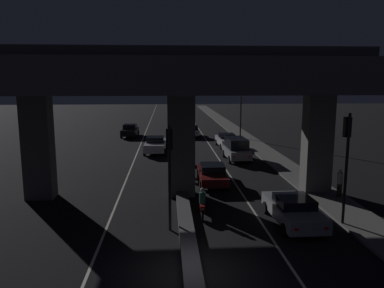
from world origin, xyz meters
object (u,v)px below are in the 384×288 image
at_px(traffic_light_left_of_median, 169,159).
at_px(motorcycle_red_filtering_near, 202,204).
at_px(street_lamp, 239,95).
at_px(car_white_lead_oncoming, 155,145).
at_px(car_white_fourth, 227,140).
at_px(car_black_second_oncoming, 130,131).
at_px(car_silver_third, 236,148).
at_px(car_silver_lead, 293,210).
at_px(pedestrian_on_sidewalk, 340,183).
at_px(car_white_fifth, 191,131).
at_px(motorcycle_black_filtering_far, 187,157).
at_px(motorcycle_white_filtering_mid, 192,171).
at_px(car_dark_red_second, 212,173).
at_px(traffic_light_right_of_median, 347,150).

height_order(traffic_light_left_of_median, motorcycle_red_filtering_near, traffic_light_left_of_median).
height_order(street_lamp, car_white_lead_oncoming, street_lamp).
bearing_deg(car_white_fourth, car_black_second_oncoming, 50.91).
distance_m(street_lamp, car_silver_third, 12.92).
distance_m(car_silver_third, car_white_fourth, 6.58).
relative_size(car_silver_lead, pedestrian_on_sidewalk, 2.84).
bearing_deg(car_silver_lead, motorcycle_red_filtering_near, 72.87).
bearing_deg(car_white_lead_oncoming, car_white_fourth, 112.42).
relative_size(car_white_fifth, motorcycle_black_filtering_far, 2.32).
bearing_deg(pedestrian_on_sidewalk, car_white_fourth, 102.35).
xyz_separation_m(car_white_lead_oncoming, pedestrian_on_sidewalk, (11.39, -15.31, 0.17)).
relative_size(motorcycle_red_filtering_near, motorcycle_white_filtering_mid, 1.03).
xyz_separation_m(car_silver_third, motorcycle_red_filtering_near, (-4.34, -13.81, -0.39)).
bearing_deg(car_dark_red_second, motorcycle_white_filtering_mid, 57.54).
bearing_deg(car_dark_red_second, street_lamp, -14.48).
distance_m(traffic_light_right_of_median, car_dark_red_second, 10.06).
xyz_separation_m(traffic_light_right_of_median, motorcycle_black_filtering_far, (-6.84, 13.93, -3.13)).
bearing_deg(car_silver_third, motorcycle_red_filtering_near, 160.55).
xyz_separation_m(traffic_light_left_of_median, motorcycle_white_filtering_mid, (1.62, 8.82, -2.77)).
height_order(car_silver_third, motorcycle_white_filtering_mid, car_silver_third).
bearing_deg(car_white_fourth, car_dark_red_second, 164.90).
distance_m(traffic_light_left_of_median, car_white_lead_oncoming, 19.55).
bearing_deg(car_dark_red_second, car_silver_third, -20.89).
bearing_deg(traffic_light_left_of_median, traffic_light_right_of_median, -0.03).
height_order(car_dark_red_second, motorcycle_white_filtering_mid, motorcycle_white_filtering_mid).
height_order(traffic_light_right_of_median, car_white_fourth, traffic_light_right_of_median).
bearing_deg(motorcycle_white_filtering_mid, traffic_light_right_of_median, -139.28).
distance_m(traffic_light_right_of_median, motorcycle_red_filtering_near, 7.55).
bearing_deg(car_white_fourth, motorcycle_black_filtering_far, 147.85).
relative_size(street_lamp, car_white_lead_oncoming, 1.95).
xyz_separation_m(street_lamp, motorcycle_black_filtering_far, (-6.91, -13.47, -4.64)).
relative_size(car_white_lead_oncoming, car_black_second_oncoming, 1.05).
distance_m(traffic_light_left_of_median, car_silver_lead, 6.63).
bearing_deg(motorcycle_black_filtering_far, car_white_fourth, -33.28).
bearing_deg(traffic_light_right_of_median, car_black_second_oncoming, 113.53).
relative_size(traffic_light_left_of_median, car_dark_red_second, 1.05).
xyz_separation_m(car_dark_red_second, car_white_lead_oncoming, (-4.22, 11.42, 0.11)).
bearing_deg(car_black_second_oncoming, street_lamp, 80.53).
bearing_deg(car_black_second_oncoming, motorcycle_white_filtering_mid, 19.25).
height_order(car_silver_third, car_white_fifth, car_silver_third).
distance_m(car_silver_lead, car_silver_third, 15.10).
bearing_deg(motorcycle_white_filtering_mid, car_silver_third, -30.56).
distance_m(car_silver_lead, car_white_lead_oncoming, 20.36).
relative_size(car_dark_red_second, car_white_fifth, 1.17).
bearing_deg(traffic_light_left_of_median, motorcycle_red_filtering_near, 43.58).
distance_m(car_silver_lead, motorcycle_black_filtering_far, 14.33).
height_order(car_silver_lead, car_white_fourth, car_white_fourth).
xyz_separation_m(car_silver_third, car_white_fifth, (-3.11, 14.41, -0.29)).
distance_m(car_white_fourth, car_white_fifth, 8.50).
bearing_deg(car_silver_third, car_dark_red_second, 155.87).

